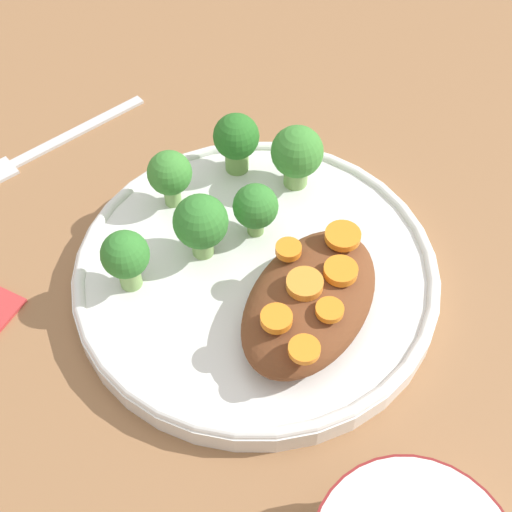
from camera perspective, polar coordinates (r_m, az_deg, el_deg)
name	(u,v)px	position (r m, az deg, el deg)	size (l,w,h in m)	color
ground_plane	(256,283)	(0.55, 0.00, -2.13)	(4.00, 4.00, 0.00)	#8C603D
plate	(256,273)	(0.54, 0.00, -1.38)	(0.27, 0.27, 0.02)	silver
stew_mound	(310,301)	(0.49, 4.32, -3.60)	(0.13, 0.08, 0.04)	brown
broccoli_floret_0	(170,175)	(0.56, -6.91, 6.48)	(0.04, 0.04, 0.05)	#7FA85B
broccoli_floret_1	(201,223)	(0.52, -4.44, 2.61)	(0.04, 0.04, 0.06)	#7FA85B
broccoli_floret_2	(236,140)	(0.58, -1.59, 9.29)	(0.04, 0.04, 0.05)	#759E51
broccoli_floret_3	(256,207)	(0.53, -0.04, 3.90)	(0.03, 0.03, 0.05)	#759E51
broccoli_floret_4	(126,257)	(0.51, -10.39, -0.08)	(0.03, 0.03, 0.05)	#7FA85B
broccoli_floret_5	(297,154)	(0.57, 3.30, 8.15)	(0.04, 0.04, 0.06)	#7FA85B
carrot_slice_0	(305,284)	(0.48, 3.92, -2.22)	(0.03, 0.03, 0.01)	orange
carrot_slice_1	(330,310)	(0.47, 5.91, -4.31)	(0.02, 0.02, 0.00)	orange
carrot_slice_2	(289,249)	(0.49, 2.65, 0.59)	(0.02, 0.02, 0.01)	orange
carrot_slice_3	(343,236)	(0.51, 6.96, 1.61)	(0.03, 0.03, 0.01)	orange
carrot_slice_4	(276,318)	(0.46, 1.64, -5.02)	(0.02, 0.02, 0.01)	orange
carrot_slice_5	(343,266)	(0.49, 7.01, -0.79)	(0.02, 0.02, 0.01)	orange
carrot_slice_6	(304,349)	(0.45, 3.88, -7.45)	(0.02, 0.02, 0.00)	orange
fork	(31,154)	(0.67, -17.54, 7.81)	(0.19, 0.09, 0.01)	silver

